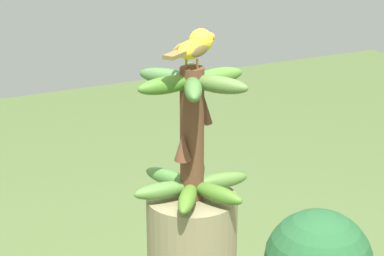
# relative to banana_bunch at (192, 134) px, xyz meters

# --- Properties ---
(banana_bunch) EXTENTS (0.27, 0.25, 0.29)m
(banana_bunch) POSITION_rel_banana_bunch_xyz_m (0.00, 0.00, 0.00)
(banana_bunch) COLOR brown
(banana_bunch) RESTS_ON banana_tree
(perched_bird) EXTENTS (0.16, 0.11, 0.07)m
(perched_bird) POSITION_rel_banana_bunch_xyz_m (-0.01, -0.01, 0.19)
(perched_bird) COLOR #C68933
(perched_bird) RESTS_ON banana_bunch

